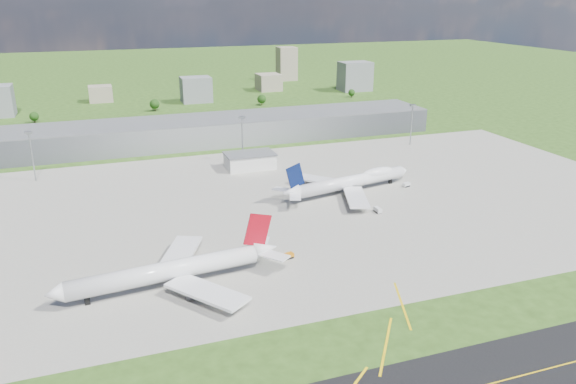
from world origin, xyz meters
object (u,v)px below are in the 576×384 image
object	(u,v)px
airliner_red_twin	(174,271)
airliner_blue_quad	(352,182)
van_white_near	(378,210)
van_white_far	(406,185)
tug_yellow	(288,256)

from	to	relation	value
airliner_red_twin	airliner_blue_quad	size ratio (longest dim) A/B	1.03
airliner_red_twin	van_white_near	world-z (taller)	airliner_red_twin
airliner_red_twin	van_white_far	bearing A→B (deg)	-159.44
airliner_red_twin	van_white_far	world-z (taller)	airliner_red_twin
tug_yellow	van_white_near	xyz separation A→B (m)	(52.09, 29.56, 0.18)
van_white_near	airliner_red_twin	bearing A→B (deg)	110.46
airliner_blue_quad	tug_yellow	world-z (taller)	airliner_blue_quad
airliner_blue_quad	van_white_near	world-z (taller)	airliner_blue_quad
van_white_far	tug_yellow	bearing A→B (deg)	-163.06
airliner_blue_quad	tug_yellow	size ratio (longest dim) A/B	17.11
tug_yellow	van_white_near	bearing A→B (deg)	16.42
airliner_red_twin	van_white_near	bearing A→B (deg)	-165.17
airliner_blue_quad	van_white_far	distance (m)	29.63
tug_yellow	airliner_blue_quad	bearing A→B (deg)	34.51
van_white_far	van_white_near	bearing A→B (deg)	-156.04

